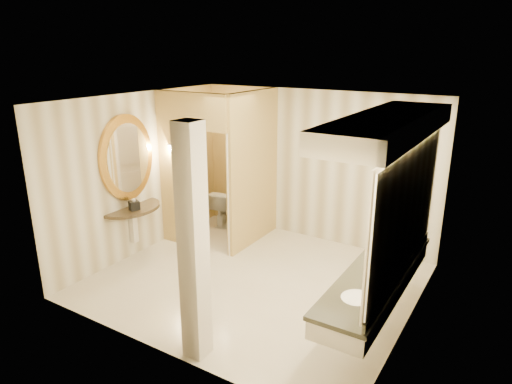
{
  "coord_description": "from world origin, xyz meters",
  "views": [
    {
      "loc": [
        3.28,
        -5.25,
        3.38
      ],
      "look_at": [
        -0.1,
        0.2,
        1.34
      ],
      "focal_mm": 32.0,
      "sensor_mm": 36.0,
      "label": 1
    }
  ],
  "objects": [
    {
      "name": "floor",
      "position": [
        0.0,
        0.0,
        0.0
      ],
      "size": [
        4.5,
        4.5,
        0.0
      ],
      "primitive_type": "plane",
      "color": "silver",
      "rests_on": "ground"
    },
    {
      "name": "ceiling",
      "position": [
        0.0,
        0.0,
        2.7
      ],
      "size": [
        4.5,
        4.5,
        0.0
      ],
      "primitive_type": "plane",
      "rotation": [
        3.14,
        0.0,
        0.0
      ],
      "color": "silver",
      "rests_on": "wall_back"
    },
    {
      "name": "wall_back",
      "position": [
        0.0,
        2.0,
        1.35
      ],
      "size": [
        4.5,
        0.02,
        2.7
      ],
      "primitive_type": "cube",
      "color": "silver",
      "rests_on": "floor"
    },
    {
      "name": "wall_front",
      "position": [
        0.0,
        -2.0,
        1.35
      ],
      "size": [
        4.5,
        0.02,
        2.7
      ],
      "primitive_type": "cube",
      "color": "silver",
      "rests_on": "floor"
    },
    {
      "name": "wall_left",
      "position": [
        -2.25,
        0.0,
        1.35
      ],
      "size": [
        0.02,
        4.0,
        2.7
      ],
      "primitive_type": "cube",
      "color": "silver",
      "rests_on": "floor"
    },
    {
      "name": "wall_right",
      "position": [
        2.25,
        0.0,
        1.35
      ],
      "size": [
        0.02,
        4.0,
        2.7
      ],
      "primitive_type": "cube",
      "color": "silver",
      "rests_on": "floor"
    },
    {
      "name": "toilet_closet",
      "position": [
        -1.12,
        0.97,
        1.39
      ],
      "size": [
        1.5,
        1.55,
        2.7
      ],
      "color": "tan",
      "rests_on": "floor"
    },
    {
      "name": "wall_sconce",
      "position": [
        -1.93,
        0.43,
        1.73
      ],
      "size": [
        0.14,
        0.14,
        0.42
      ],
      "color": "gold",
      "rests_on": "toilet_closet"
    },
    {
      "name": "vanity",
      "position": [
        1.98,
        -0.4,
        1.63
      ],
      "size": [
        0.75,
        2.79,
        2.09
      ],
      "color": "silver",
      "rests_on": "floor"
    },
    {
      "name": "console_shelf",
      "position": [
        -2.21,
        -0.31,
        1.35
      ],
      "size": [
        1.07,
        1.07,
        1.99
      ],
      "color": "black",
      "rests_on": "floor"
    },
    {
      "name": "pillar",
      "position": [
        0.35,
        -1.8,
        1.35
      ],
      "size": [
        0.25,
        0.25,
        2.7
      ],
      "primitive_type": "cube",
      "color": "silver",
      "rests_on": "floor"
    },
    {
      "name": "tissue_box",
      "position": [
        -2.04,
        -0.39,
        0.95
      ],
      "size": [
        0.19,
        0.19,
        0.15
      ],
      "primitive_type": "cube",
      "rotation": [
        0.0,
        0.0,
        -0.41
      ],
      "color": "black",
      "rests_on": "console_shelf"
    },
    {
      "name": "toilet",
      "position": [
        -1.73,
        1.68,
        0.35
      ],
      "size": [
        0.49,
        0.74,
        0.71
      ],
      "primitive_type": "imported",
      "rotation": [
        0.0,
        0.0,
        3.28
      ],
      "color": "white",
      "rests_on": "floor"
    },
    {
      "name": "soap_bottle_a",
      "position": [
        1.88,
        -0.15,
        0.93
      ],
      "size": [
        0.07,
        0.07,
        0.12
      ],
      "primitive_type": "imported",
      "rotation": [
        0.0,
        0.0,
        0.28
      ],
      "color": "beige",
      "rests_on": "vanity"
    },
    {
      "name": "soap_bottle_b",
      "position": [
        1.89,
        -0.52,
        0.93
      ],
      "size": [
        0.11,
        0.11,
        0.11
      ],
      "primitive_type": "imported",
      "rotation": [
        0.0,
        0.0,
        -0.42
      ],
      "color": "silver",
      "rests_on": "vanity"
    },
    {
      "name": "soap_bottle_c",
      "position": [
        1.84,
        -0.12,
        0.99
      ],
      "size": [
        0.11,
        0.11,
        0.24
      ],
      "primitive_type": "imported",
      "rotation": [
        0.0,
        0.0,
        -0.26
      ],
      "color": "#C6B28C",
      "rests_on": "vanity"
    }
  ]
}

